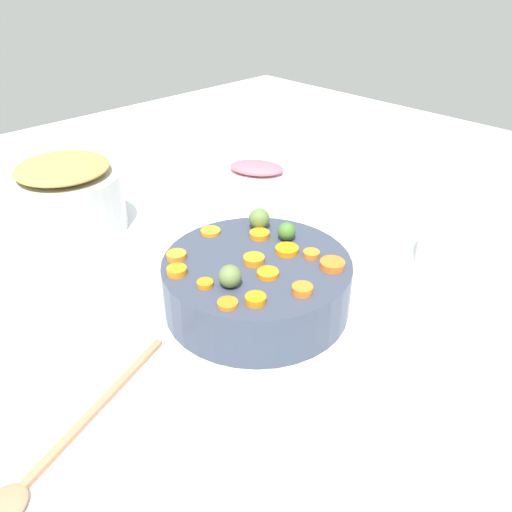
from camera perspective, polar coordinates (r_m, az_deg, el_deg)
The scene contains 24 objects.
tabletop at distance 0.85m, azimuth 1.57°, elevation -6.89°, with size 2.40×2.40×0.02m, color white.
serving_bowl_carrots at distance 0.84m, azimuth 0.00°, elevation -3.12°, with size 0.30×0.30×0.09m, color #373E51.
metal_pot at distance 1.12m, azimuth -19.69°, elevation 5.44°, with size 0.22×0.22×0.12m, color #BABBB6.
stuffing_mound at distance 1.09m, azimuth -20.40°, elevation 9.00°, with size 0.18×0.18×0.03m, color tan.
carrot_slice_0 at distance 0.88m, azimuth 0.39°, elevation 2.37°, with size 0.03×0.03×0.01m, color orange.
carrot_slice_1 at distance 0.78m, azimuth 1.30°, elevation -1.91°, with size 0.03×0.03×0.01m, color orange.
carrot_slice_2 at distance 0.80m, azimuth 8.32°, elevation -0.94°, with size 0.04×0.04×0.01m, color orange.
carrot_slice_3 at distance 0.83m, azimuth 6.05°, elevation 0.22°, with size 0.03×0.03×0.01m, color orange.
carrot_slice_4 at distance 0.83m, azimuth 3.39°, elevation 0.68°, with size 0.04×0.04×0.01m, color orange.
carrot_slice_5 at distance 0.82m, azimuth -8.66°, elevation 0.01°, with size 0.03×0.03×0.01m, color orange.
carrot_slice_6 at distance 0.76m, azimuth -5.57°, elevation -3.02°, with size 0.02×0.02×0.01m, color orange.
carrot_slice_7 at distance 0.74m, azimuth 5.07°, elevation -3.66°, with size 0.03×0.03×0.01m, color orange.
carrot_slice_8 at distance 0.72m, azimuth -0.05°, elevation -4.75°, with size 0.03×0.03×0.01m, color orange.
carrot_slice_9 at distance 0.79m, azimuth -8.63°, elevation -1.62°, with size 0.03×0.03×0.01m, color orange.
carrot_slice_10 at distance 0.81m, azimuth -0.23°, elevation -0.40°, with size 0.03×0.03×0.01m, color orange.
carrot_slice_11 at distance 0.72m, azimuth -3.11°, elevation -5.21°, with size 0.03×0.03×0.01m, color orange.
carrot_slice_12 at distance 0.89m, azimuth -4.97°, elevation 2.68°, with size 0.03×0.03×0.01m, color orange.
brussels_sprout_0 at distance 0.90m, azimuth 0.35°, elevation 4.10°, with size 0.04×0.04×0.04m, color #5D7A3A.
brussels_sprout_1 at distance 0.75m, azimuth -2.86°, elevation -2.22°, with size 0.03×0.03×0.03m, color #5F733F.
brussels_sprout_2 at distance 0.87m, azimuth 3.36°, elevation 2.70°, with size 0.03×0.03×0.03m, color #42732C.
wooden_spoon at distance 0.68m, azimuth -22.70°, elevation -20.71°, with size 0.32×0.15×0.01m.
casserole_dish at distance 1.01m, azimuth 24.13°, elevation 0.45°, with size 0.25×0.25×0.08m, color white.
ham_plate at distance 1.30m, azimuth -0.09°, elevation 8.38°, with size 0.27×0.27×0.01m, color white.
ham_slice_main at distance 1.32m, azimuth 0.07°, elevation 9.60°, with size 0.14×0.09×0.03m, color #CE6171.
Camera 1 is at (0.48, 0.46, 0.54)m, focal length 36.69 mm.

